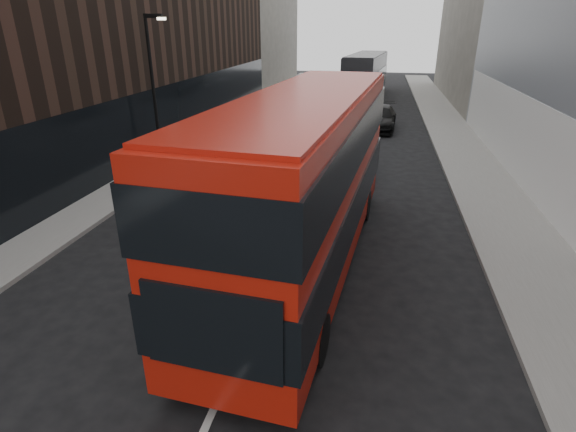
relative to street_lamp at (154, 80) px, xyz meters
The scene contains 10 objects.
sidewalk_right 17.69m from the street_lamp, 24.00° to the left, with size 3.00×80.00×0.15m, color slate.
sidewalk_left 8.12m from the street_lamp, 88.20° to the left, with size 2.00×80.00×0.15m, color slate.
building_left_mid 12.76m from the street_lamp, 105.29° to the left, with size 5.00×24.00×14.00m, color black.
building_left_far 34.24m from the street_lamp, 95.51° to the left, with size 5.00×20.00×13.00m, color #635F57.
street_lamp is the anchor object (origin of this frame).
red_bus 12.99m from the street_lamp, 45.73° to the right, with size 3.99×12.73×5.06m.
grey_bus 28.10m from the street_lamp, 70.51° to the left, with size 4.18×12.79×4.06m.
car_a 10.47m from the street_lamp, ahead, with size 1.59×3.95×1.35m, color black.
car_b 10.37m from the street_lamp, ahead, with size 1.48×4.25×1.40m, color #919499.
car_c 15.65m from the street_lamp, 44.15° to the left, with size 2.19×5.39×1.56m, color black.
Camera 1 is at (2.61, -2.98, 6.67)m, focal length 28.00 mm.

